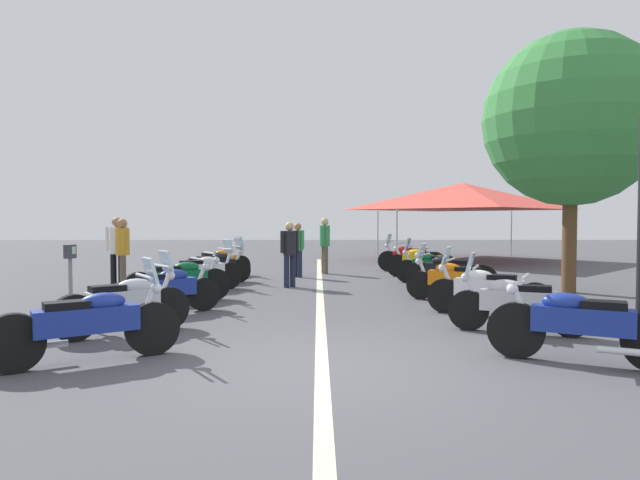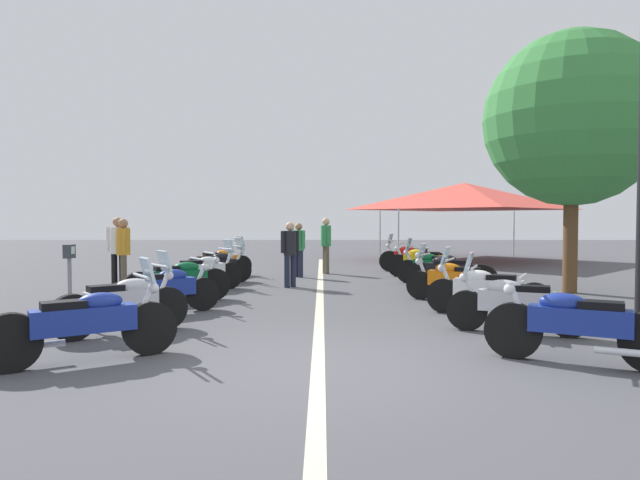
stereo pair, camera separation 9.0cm
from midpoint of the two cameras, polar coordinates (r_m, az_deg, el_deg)
name	(u,v)px [view 1 (the left image)]	position (r m, az deg, el deg)	size (l,w,h in m)	color
ground_plane	(322,368)	(6.46, -0.21, -13.04)	(80.00, 80.00, 0.00)	#4C4C51
lane_centre_stripe	(320,296)	(12.27, -0.21, -5.79)	(22.72, 0.16, 0.01)	beige
motorcycle_left_row_0	(90,323)	(7.14, -22.87, -7.84)	(1.31, 1.91, 1.22)	black
motorcycle_left_row_1	(125,303)	(8.66, -19.65, -6.10)	(1.34, 1.68, 1.22)	black
motorcycle_left_row_2	(165,289)	(10.30, -15.88, -4.88)	(1.30, 1.82, 0.99)	black
motorcycle_left_row_3	(179,280)	(11.67, -14.49, -3.98)	(1.23, 1.98, 1.01)	black
motorcycle_left_row_4	(201,272)	(13.36, -12.27, -3.18)	(1.49, 1.77, 1.21)	black
motorcycle_left_row_5	(216,266)	(14.91, -10.78, -2.65)	(1.21, 1.77, 1.20)	black
motorcycle_left_row_6	(219,261)	(16.59, -10.47, -2.18)	(1.27, 1.79, 1.20)	black
motorcycle_right_row_0	(580,324)	(7.18, 24.80, -7.86)	(1.11, 1.97, 1.02)	black
motorcycle_right_row_1	(516,303)	(8.76, 19.15, -6.08)	(0.98, 1.94, 1.19)	black
motorcycle_right_row_2	(487,289)	(10.20, 16.48, -4.88)	(1.09, 2.01, 1.20)	black
motorcycle_right_row_3	(455,279)	(11.81, 13.47, -3.94)	(1.10, 1.96, 1.19)	black
motorcycle_right_row_4	(449,272)	(13.27, 12.92, -3.22)	(1.19, 1.95, 1.02)	black
motorcycle_right_row_5	(431,266)	(14.95, 11.19, -2.65)	(0.95, 1.91, 1.20)	black
motorcycle_right_row_6	(421,262)	(16.49, 10.19, -2.19)	(1.00, 2.02, 1.01)	black
motorcycle_right_row_7	(410,257)	(18.13, 9.08, -1.75)	(1.00, 2.08, 1.23)	black
parking_meter	(70,269)	(9.74, -24.48, -2.74)	(0.19, 0.14, 1.29)	slate
bystander_0	(290,249)	(13.82, -3.33, -0.96)	(0.35, 0.44, 1.63)	#1E2338
bystander_1	(298,246)	(16.25, -2.46, -0.59)	(0.41, 0.39, 1.59)	#1E2338
bystander_2	(325,241)	(17.32, 0.34, -0.09)	(0.50, 0.32, 1.74)	brown
bystander_3	(117,247)	(14.26, -20.26, -0.68)	(0.32, 0.52, 1.75)	black
bystander_4	(123,248)	(14.00, -19.76, -0.82)	(0.50, 0.32, 1.71)	brown
roadside_tree_0	(571,120)	(14.21, 24.21, 11.16)	(3.97, 3.97, 5.97)	brown
event_tent	(462,196)	(23.60, 14.28, 4.37)	(6.95, 6.95, 3.20)	#E54C3F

